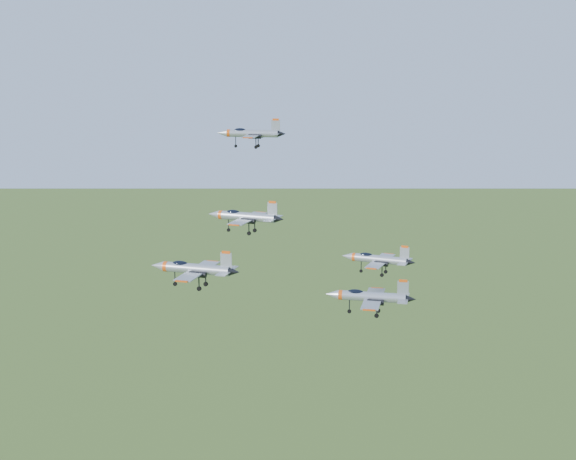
% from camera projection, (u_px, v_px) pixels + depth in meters
% --- Properties ---
extents(jet_lead, '(11.97, 10.16, 3.25)m').
position_uv_depth(jet_lead, '(250.00, 133.00, 137.82)').
color(jet_lead, '#9599A0').
extents(jet_left_high, '(12.55, 10.37, 3.35)m').
position_uv_depth(jet_left_high, '(245.00, 216.00, 121.86)').
color(jet_left_high, '#9599A0').
extents(jet_right_high, '(13.06, 10.89, 3.49)m').
position_uv_depth(jet_right_high, '(194.00, 268.00, 108.74)').
color(jet_right_high, '#9599A0').
extents(jet_left_low, '(11.30, 9.30, 3.03)m').
position_uv_depth(jet_left_low, '(377.00, 259.00, 118.37)').
color(jet_left_low, '#9599A0').
extents(jet_right_low, '(12.33, 10.39, 3.32)m').
position_uv_depth(jet_right_low, '(369.00, 296.00, 108.58)').
color(jet_right_low, '#9599A0').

